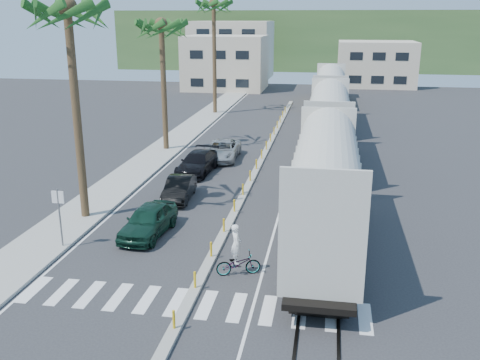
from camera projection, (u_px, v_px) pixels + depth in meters
name	position (u px, v px, depth m)	size (l,w,h in m)	color
ground	(201.00, 279.00, 22.64)	(140.00, 140.00, 0.00)	#28282B
sidewalk	(174.00, 141.00, 47.55)	(3.00, 90.00, 0.15)	gray
rails	(328.00, 140.00, 48.24)	(1.56, 100.00, 0.06)	black
median	(262.00, 159.00, 41.44)	(0.45, 60.00, 0.85)	gray
crosswalk	(189.00, 303.00, 20.75)	(14.00, 2.20, 0.01)	silver
lane_markings	(244.00, 145.00, 46.56)	(9.42, 90.00, 0.01)	silver
freight_train	(329.00, 115.00, 44.06)	(3.00, 60.94, 5.85)	beige
palm_trees	(166.00, 15.00, 42.19)	(3.50, 37.20, 13.75)	brown
street_sign	(59.00, 210.00, 25.12)	(0.60, 0.08, 3.00)	slate
buildings	(264.00, 56.00, 89.97)	(38.00, 27.00, 10.00)	#C2B19A
hillside	(310.00, 40.00, 115.20)	(80.00, 20.00, 12.00)	#385628
car_lead	(148.00, 220.00, 27.07)	(2.19, 4.71, 1.56)	#103124
car_second	(179.00, 188.00, 32.42)	(1.74, 4.28, 1.38)	black
car_third	(198.00, 163.00, 37.92)	(2.47, 5.32, 1.50)	black
car_rear	(222.00, 150.00, 41.62)	(2.58, 5.34, 1.47)	#A8ABAD
cyclist	(238.00, 259.00, 22.88)	(1.87, 2.34, 2.31)	#9EA0A5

